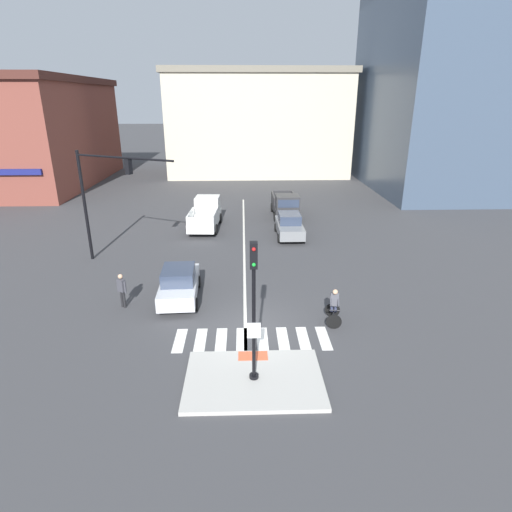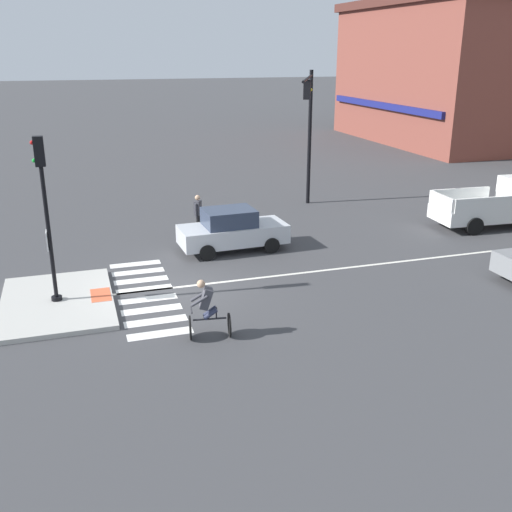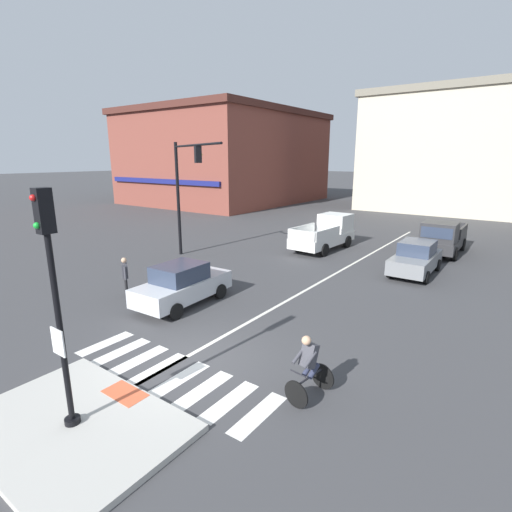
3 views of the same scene
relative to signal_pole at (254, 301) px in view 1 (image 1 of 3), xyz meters
name	(u,v)px [view 1 (image 1 of 3)]	position (x,y,z in m)	size (l,w,h in m)	color
ground_plane	(252,328)	(0.00, 3.61, -3.11)	(300.00, 300.00, 0.00)	#3D3D3F
traffic_island	(254,379)	(0.00, 0.01, -3.04)	(4.74, 3.29, 0.15)	#B2AFA8
tactile_pad_front	(253,356)	(0.00, 1.30, -2.96)	(1.10, 0.60, 0.01)	#DB5B38
signal_pole	(254,301)	(0.00, 0.00, 0.00)	(0.44, 0.38, 4.93)	black
crosswalk_stripe_a	(180,340)	(-2.92, 2.69, -3.11)	(0.44, 1.80, 0.01)	silver
crosswalk_stripe_b	(201,340)	(-2.09, 2.69, -3.11)	(0.44, 1.80, 0.01)	silver
crosswalk_stripe_c	(221,340)	(-1.25, 2.69, -3.11)	(0.44, 1.80, 0.01)	silver
crosswalk_stripe_d	(242,339)	(-0.42, 2.69, -3.11)	(0.44, 1.80, 0.01)	silver
crosswalk_stripe_e	(262,339)	(0.42, 2.69, -3.11)	(0.44, 1.80, 0.01)	silver
crosswalk_stripe_f	(283,339)	(1.25, 2.69, -3.11)	(0.44, 1.80, 0.01)	silver
crosswalk_stripe_g	(303,338)	(2.09, 2.69, -3.11)	(0.44, 1.80, 0.01)	silver
crosswalk_stripe_h	(324,338)	(2.92, 2.69, -3.11)	(0.44, 1.80, 0.01)	silver
lane_centre_line	(244,249)	(-0.27, 13.61, -3.11)	(0.14, 28.00, 0.01)	silver
traffic_light_mast	(100,190)	(-8.29, 11.54, 1.23)	(5.85, 2.86, 6.46)	black
building_corner_left	(4,132)	(-26.34, 36.53, 2.55)	(19.36, 22.58, 11.29)	brown
building_corner_right	(457,84)	(21.55, 33.18, 7.36)	(16.63, 20.64, 20.91)	#3D4C60
building_far_block	(257,122)	(1.69, 44.77, 3.13)	(22.30, 14.98, 12.45)	beige
car_grey_eastbound_far	(289,225)	(2.92, 16.06, -2.30)	(1.87, 4.11, 1.64)	slate
car_silver_westbound_near	(179,284)	(-3.42, 6.47, -2.30)	(1.98, 4.17, 1.64)	silver
pickup_truck_white_westbound_distant	(206,214)	(-3.10, 18.58, -2.14)	(2.27, 5.20, 2.08)	white
pickup_truck_charcoal_eastbound_distant	(286,206)	(3.15, 21.13, -2.14)	(2.11, 5.12, 2.08)	#2D2D30
cyclist	(334,305)	(3.53, 3.88, -2.24)	(0.81, 1.17, 1.68)	black
pedestrian_at_curb_left	(122,288)	(-5.93, 5.69, -2.13)	(0.47, 0.38, 1.67)	black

